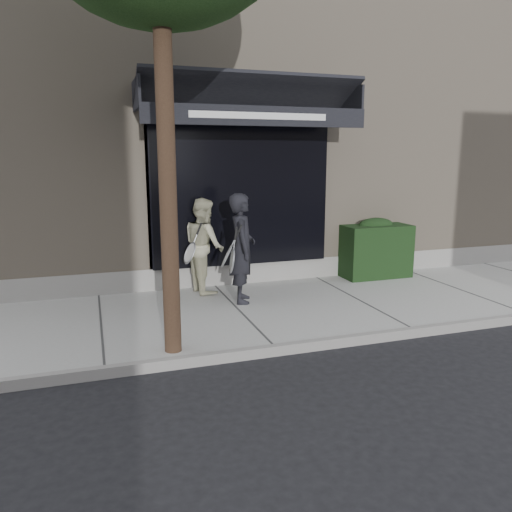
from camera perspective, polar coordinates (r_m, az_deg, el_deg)
name	(u,v)px	position (r m, az deg, el deg)	size (l,w,h in m)	color
ground	(355,305)	(8.40, 11.27, -5.52)	(80.00, 80.00, 0.00)	black
sidewalk	(355,302)	(8.39, 11.29, -5.13)	(20.00, 3.00, 0.12)	#9E9F9A
curb	(413,332)	(7.15, 17.47, -8.30)	(20.00, 0.10, 0.14)	gray
building_facade	(259,142)	(12.58, 0.30, 12.88)	(14.30, 8.04, 5.64)	tan
hedge	(375,249)	(9.84, 13.42, 0.82)	(1.30, 0.70, 1.14)	black
pedestrian_front	(242,248)	(7.84, -1.62, 0.87)	(0.72, 0.85, 1.73)	black
pedestrian_back	(204,245)	(8.49, -5.96, 1.23)	(0.78, 0.93, 1.61)	#BFBC99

